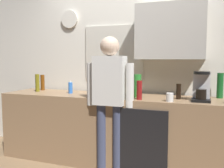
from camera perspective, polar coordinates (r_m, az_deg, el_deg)
The scene contains 15 objects.
kitchen_counter at distance 3.32m, azimuth 1.34°, elevation -10.20°, with size 3.14×0.64×0.88m, color #937251.
dishwasher_panel at distance 2.93m, azimuth 6.78°, elevation -13.35°, with size 0.56×0.02×0.79m, color black.
back_wall_assembly at distance 3.56m, azimuth 4.57°, elevation 5.69°, with size 4.74×0.42×2.60m.
coffee_maker at distance 2.96m, azimuth 19.37°, elevation -0.85°, with size 0.20×0.20×0.33m.
bottle_dark_sauce at distance 3.05m, azimuth 14.67°, elevation -1.61°, with size 0.06×0.06×0.18m, color black.
bottle_green_wine at distance 3.28m, azimuth 23.01°, elevation -0.32°, with size 0.07×0.07×0.30m, color #195923.
bottle_amber_beer at distance 3.95m, azimuth -15.26°, elevation 0.34°, with size 0.06×0.06×0.23m, color brown.
bottle_clear_soda at distance 3.11m, azimuth 5.75°, elevation -0.39°, with size 0.09×0.09×0.28m, color #2D8C33.
bottle_red_vinegar at distance 2.93m, azimuth 6.13°, elevation -1.35°, with size 0.06×0.06×0.22m, color maroon.
bottle_olive_oil at distance 3.79m, azimuth -16.35°, elevation 0.25°, with size 0.06×0.06×0.25m, color olive.
cup_white_mug at distance 2.85m, azimuth 12.79°, elevation -2.92°, with size 0.08×0.08×0.10m, color white.
cup_yellow_cup at distance 3.02m, azimuth 2.70°, elevation -2.41°, with size 0.07×0.07×0.09m, color yellow.
mixing_bowl at distance 3.25m, azimuth -3.64°, elevation -1.88°, with size 0.22×0.22×0.08m, color orange.
dish_soap at distance 3.50m, azimuth -9.27°, elevation -0.79°, with size 0.06×0.06×0.18m.
person_at_sink at distance 2.94m, azimuth -0.51°, elevation -2.15°, with size 0.57×0.22×1.60m.
Camera 1 is at (1.02, -2.73, 1.34)m, focal length 40.88 mm.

